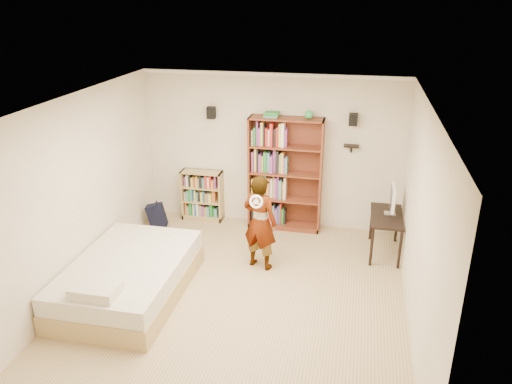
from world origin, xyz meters
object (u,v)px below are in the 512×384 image
at_px(computer_desk, 385,234).
at_px(person, 260,222).
at_px(low_bookshelf, 202,195).
at_px(daybed, 129,273).
at_px(tall_bookshelf, 285,175).

distance_m(computer_desk, person, 2.08).
xyz_separation_m(low_bookshelf, daybed, (-0.25, -2.60, -0.14)).
bearing_deg(tall_bookshelf, person, -96.02).
relative_size(tall_bookshelf, person, 1.34).
bearing_deg(computer_desk, tall_bookshelf, 160.15).
bearing_deg(person, daybed, 51.80).
relative_size(low_bookshelf, computer_desk, 0.95).
xyz_separation_m(computer_desk, person, (-1.87, -0.82, 0.41)).
height_order(computer_desk, daybed, computer_desk).
bearing_deg(daybed, computer_desk, 29.05).
relative_size(tall_bookshelf, computer_desk, 2.04).
bearing_deg(tall_bookshelf, low_bookshelf, 178.35).
xyz_separation_m(low_bookshelf, person, (1.37, -1.49, 0.28)).
bearing_deg(low_bookshelf, daybed, -95.41).
height_order(low_bookshelf, daybed, low_bookshelf).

